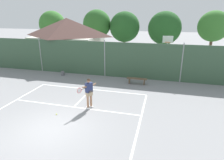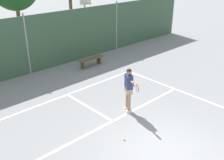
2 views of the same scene
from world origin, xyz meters
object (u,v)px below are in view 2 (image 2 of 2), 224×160
Objects in this scene: tennis_ball at (124,139)px; courtside_bench at (91,60)px; tennis_player at (129,86)px; basketball_hoop at (86,14)px.

tennis_ball is 7.22m from courtside_bench.
tennis_player reaches higher than tennis_ball.
tennis_ball is at bearing -140.28° from tennis_player.
basketball_hoop is at bearing 55.70° from courtside_bench.
courtside_bench is (3.61, 6.24, 0.33)m from tennis_ball.
basketball_hoop is 9.32m from tennis_player.
tennis_player reaches higher than courtside_bench.
tennis_player is (-4.29, -8.18, -1.20)m from basketball_hoop.
courtside_bench is at bearing -124.30° from basketball_hoop.
tennis_player is 5.49m from courtside_bench.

